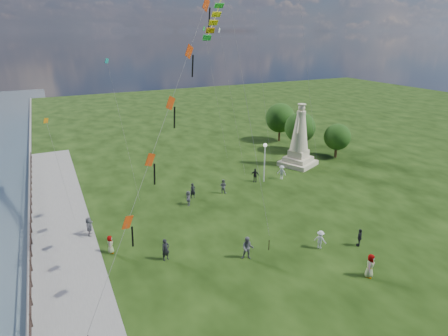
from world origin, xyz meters
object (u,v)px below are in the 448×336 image
person_11 (188,198)px  person_10 (110,244)px  person_2 (320,240)px  person_6 (193,191)px  lamppost (265,154)px  person_1 (248,248)px  person_8 (282,172)px  person_0 (166,250)px  statue (299,143)px  person_4 (370,266)px  person_5 (89,227)px  person_3 (360,237)px  person_7 (223,186)px  person_9 (255,175)px

person_11 → person_10: bearing=-38.2°
person_2 → person_6: (-5.56, 13.33, 0.04)m
lamppost → person_6: lamppost is taller
person_1 → person_10: size_ratio=1.25×
lamppost → person_8: 3.37m
person_0 → person_10: person_0 is taller
person_8 → lamppost: bearing=-129.0°
statue → person_4: statue is taller
person_8 → person_11: size_ratio=1.10×
person_11 → person_5: bearing=-58.7°
person_5 → person_10: 3.54m
person_3 → person_0: bearing=-58.1°
person_10 → statue: bearing=-53.4°
lamppost → person_7: size_ratio=2.98×
statue → person_10: bearing=177.9°
statue → person_7: 13.25m
person_5 → person_10: (1.12, -3.35, -0.08)m
person_0 → person_1: bearing=-38.8°
lamppost → person_1: size_ratio=2.48×
person_0 → person_1: person_1 is taller
person_6 → person_7: person_6 is taller
person_4 → person_11: size_ratio=1.18×
lamppost → statue: bearing=22.9°
person_0 → person_5: (-4.69, 6.13, -0.05)m
person_10 → person_11: (8.48, 5.40, 0.01)m
person_0 → person_2: (11.50, -3.75, -0.11)m
person_3 → person_6: person_6 is taller
person_2 → person_7: person_7 is taller
person_1 → person_9: bearing=88.1°
person_11 → lamppost: bearing=120.7°
person_2 → person_9: size_ratio=0.95×
person_2 → person_0: bearing=40.4°
statue → person_5: bearing=170.5°
person_11 → person_3: bearing=55.8°
person_3 → person_5: 22.16m
statue → person_3: statue is taller
person_4 → person_10: size_ratio=1.20×
person_8 → person_4: bearing=-49.4°
person_11 → person_2: bearing=48.2°
person_2 → person_4: bearing=157.4°
statue → person_1: (-16.20, -15.67, -2.07)m
person_6 → person_11: size_ratio=1.06×
person_7 → lamppost: bearing=-125.6°
person_5 → person_4: bearing=-117.6°
person_3 → person_7: 15.14m
person_8 → person_9: 3.29m
person_2 → person_4: (0.70, -4.45, 0.13)m
lamppost → person_9: lamppost is taller
statue → person_10: 27.47m
person_7 → person_9: bearing=-119.2°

